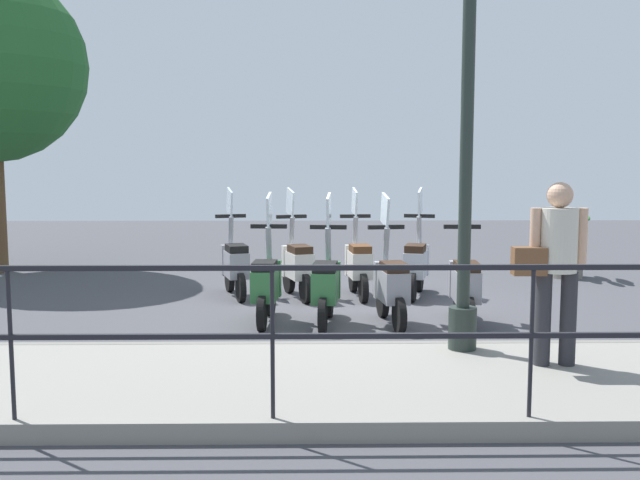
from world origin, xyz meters
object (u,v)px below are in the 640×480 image
scooter_near_1 (391,284)px  scooter_far_2 (297,264)px  scooter_near_3 (266,283)px  scooter_far_3 (235,263)px  scooter_near_0 (464,284)px  potted_palm (566,250)px  scooter_far_1 (358,263)px  lamp_post_near (467,138)px  pedestrian_with_bag (555,259)px  scooter_far_0 (416,263)px  scooter_near_2 (326,284)px

scooter_near_1 → scooter_far_2: size_ratio=1.00×
scooter_near_1 → scooter_near_3: same height
scooter_far_2 → scooter_far_3: (0.11, 0.88, 0.00)m
scooter_near_0 → potted_palm: bearing=-31.9°
potted_palm → scooter_far_1: size_ratio=0.69×
scooter_near_0 → lamp_post_near: bearing=170.8°
scooter_near_3 → scooter_near_1: bearing=-90.6°
lamp_post_near → scooter_near_3: (1.77, 1.96, -1.65)m
scooter_far_2 → scooter_far_3: 0.89m
scooter_far_1 → scooter_near_1: bearing=-177.2°
lamp_post_near → scooter_near_0: lamp_post_near is taller
scooter_far_1 → scooter_far_3: 1.74m
potted_palm → scooter_near_1: scooter_near_1 is taller
lamp_post_near → pedestrian_with_bag: lamp_post_near is taller
scooter_far_0 → scooter_far_1: 0.83m
scooter_far_0 → scooter_far_2: same height
pedestrian_with_bag → scooter_far_1: 4.20m
pedestrian_with_bag → scooter_far_3: (3.96, 3.17, -0.60)m
scooter_far_1 → scooter_far_2: 0.86m
pedestrian_with_bag → scooter_far_2: (3.85, 2.28, -0.60)m
scooter_far_1 → scooter_near_2: bearing=157.7°
scooter_near_3 → scooter_far_0: size_ratio=1.00×
scooter_far_1 → scooter_far_3: bearing=82.1°
scooter_far_2 → potted_palm: bearing=-85.8°
lamp_post_near → scooter_near_2: lamp_post_near is taller
scooter_near_1 → scooter_near_3: (0.12, 1.47, 0.00)m
potted_palm → scooter_far_0: (-1.68, 2.73, 0.04)m
potted_palm → scooter_near_0: scooter_near_0 is taller
pedestrian_with_bag → lamp_post_near: bearing=51.8°
scooter_near_0 → scooter_far_0: (1.71, 0.31, 0.00)m
scooter_near_0 → scooter_near_3: same height
scooter_near_0 → scooter_near_3: 2.34m
scooter_far_3 → scooter_near_2: bearing=-161.4°
scooter_near_2 → scooter_far_0: 2.18m
potted_palm → scooter_near_1: size_ratio=0.69×
lamp_post_near → pedestrian_with_bag: (-0.54, -0.67, -1.05)m
lamp_post_near → scooter_far_1: lamp_post_near is taller
scooter_far_3 → pedestrian_with_bag: bearing=-158.2°
scooter_near_2 → scooter_far_0: same height
scooter_far_2 → scooter_far_1: bearing=-104.0°
lamp_post_near → scooter_near_3: bearing=47.9°
scooter_far_0 → scooter_far_3: same height
scooter_near_0 → scooter_near_3: bearing=91.5°
pedestrian_with_bag → scooter_near_1: 2.55m
scooter_near_0 → scooter_near_2: same height
scooter_far_1 → scooter_far_2: (-0.05, 0.86, 0.00)m
scooter_near_3 → potted_palm: bearing=-51.3°
scooter_near_1 → scooter_near_2: 0.76m
scooter_near_2 → scooter_far_3: size_ratio=1.00×
potted_palm → scooter_far_2: size_ratio=0.69×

